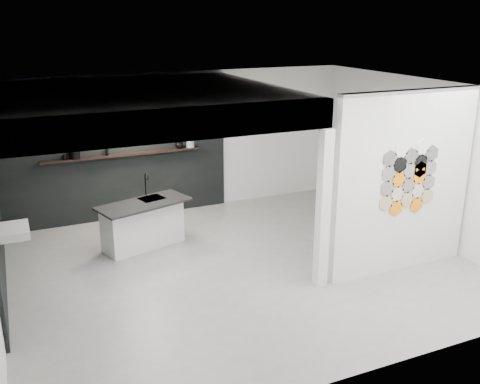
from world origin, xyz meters
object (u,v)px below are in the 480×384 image
kitchen_island (143,224)px  kettle (179,145)px  glass_vase (190,144)px  partition_panel (403,183)px  utensil_cup (65,157)px  wall_basin (15,231)px  glass_bowl (190,144)px  bottle_dark (107,151)px  stockpot (75,154)px

kitchen_island → kettle: size_ratio=10.46×
glass_vase → partition_panel: bearing=-61.8°
partition_panel → utensil_cup: size_ratio=32.88×
wall_basin → glass_vase: 4.01m
partition_panel → glass_bowl: (-2.08, 3.87, -0.02)m
partition_panel → utensil_cup: 5.92m
kitchen_island → bottle_dark: 1.76m
glass_bowl → kitchen_island: bearing=-133.6°
kettle → glass_bowl: bearing=-23.7°
stockpot → kitchen_island: bearing=-59.4°
partition_panel → bottle_dark: 5.36m
wall_basin → stockpot: stockpot is taller
glass_bowl → bottle_dark: (-1.64, 0.00, 0.02)m
stockpot → wall_basin: bearing=-119.3°
kettle → utensil_cup: bearing=156.3°
partition_panel → utensil_cup: bearing=139.3°
stockpot → kettle: stockpot is taller
bottle_dark → utensil_cup: size_ratio=1.76×
partition_panel → utensil_cup: (-4.49, 3.87, -0.04)m
partition_panel → glass_bowl: partition_panel is taller
partition_panel → glass_vase: size_ratio=21.15×
wall_basin → bottle_dark: (1.75, 2.07, 0.55)m
wall_basin → kettle: (3.16, 2.07, 0.54)m
glass_bowl → glass_vase: (0.00, 0.00, 0.01)m
stockpot → bottle_dark: (0.58, 0.00, -0.00)m
kitchen_island → bottle_dark: size_ratio=11.14×
glass_vase → utensil_cup: 2.41m
utensil_cup → bottle_dark: bearing=0.0°
glass_bowl → bottle_dark: size_ratio=1.05×
glass_bowl → kettle: bearing=180.0°
glass_bowl → bottle_dark: bottle_dark is taller
kitchen_island → utensil_cup: utensil_cup is taller
glass_vase → kettle: bearing=180.0°
glass_vase → utensil_cup: size_ratio=1.55×
glass_vase → stockpot: bearing=180.0°
utensil_cup → glass_vase: bearing=0.0°
kitchen_island → utensil_cup: size_ratio=19.67×
partition_panel → bottle_dark: size_ratio=18.63×
glass_bowl → bottle_dark: bearing=180.0°
partition_panel → kitchen_island: bearing=144.9°
wall_basin → glass_bowl: 4.00m
glass_vase → kitchen_island: bearing=-133.6°
glass_bowl → bottle_dark: 1.64m
kettle → kitchen_island: bearing=-152.1°
kitchen_island → glass_vase: glass_vase is taller
utensil_cup → kitchen_island: bearing=-54.3°
kettle → wall_basin: bearing=-170.5°
partition_panel → bottle_dark: bearing=133.9°
partition_panel → stockpot: size_ratio=14.73×
bottle_dark → utensil_cup: bottle_dark is taller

